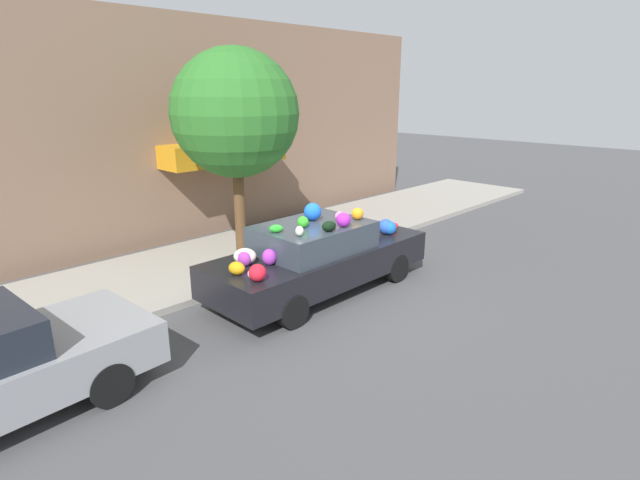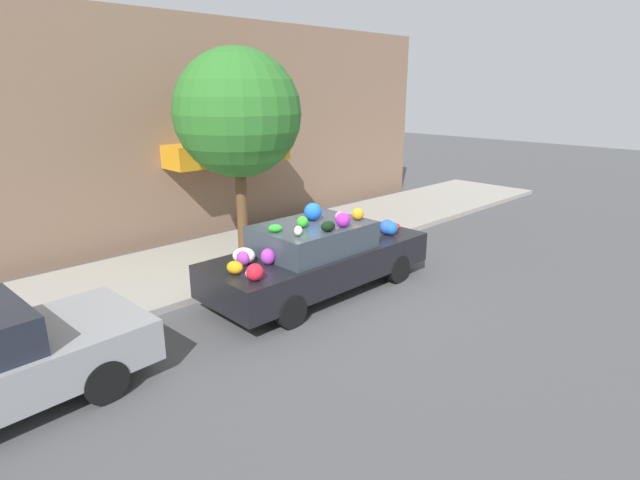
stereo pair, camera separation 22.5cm
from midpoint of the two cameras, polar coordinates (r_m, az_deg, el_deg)
The scene contains 6 objects.
ground_plane at distance 9.73m, azimuth -0.82°, elevation -5.72°, with size 60.00×60.00×0.00m, color #4C4C4F.
sidewalk_curb at distance 11.66m, azimuth -10.19°, elevation -1.73°, with size 24.00×3.20×0.13m.
building_facade at distance 13.02m, azimuth -16.43°, elevation 11.69°, with size 18.00×1.20×5.46m.
street_tree at distance 10.86m, azimuth -10.28°, elevation 13.99°, with size 2.68×2.68×4.46m.
fire_hydrant at distance 12.11m, azimuth 0.76°, elevation 1.28°, with size 0.20×0.20×0.70m.
art_car at distance 9.41m, azimuth -0.88°, elevation -1.83°, with size 4.59×1.74×1.70m.
Camera 1 is at (-6.38, -6.31, 3.77)m, focal length 28.00 mm.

